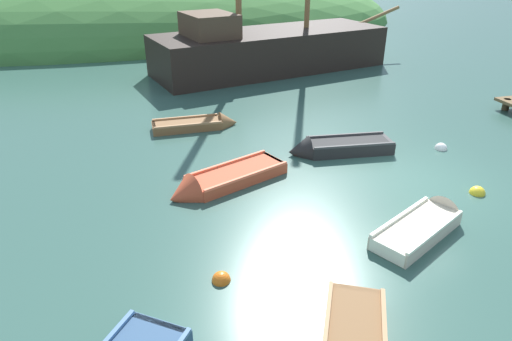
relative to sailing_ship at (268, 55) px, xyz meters
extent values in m
plane|color=#33564C|center=(0.57, -13.61, -0.83)|extent=(120.00, 120.00, 0.00)
cylinder|color=#433421|center=(7.53, -9.00, -0.90)|extent=(0.28, 0.28, 1.06)
ellipsoid|color=#477F3D|center=(-8.21, 17.29, -0.83)|extent=(48.91, 25.94, 10.24)
cube|color=black|center=(0.14, 0.03, -0.19)|extent=(13.10, 6.79, 2.87)
cube|color=#997A51|center=(0.14, 0.03, 1.19)|extent=(12.54, 6.36, 0.10)
cylinder|color=olive|center=(7.40, 1.68, 1.54)|extent=(2.92, 0.85, 0.97)
cube|color=#4C3828|center=(-3.27, -0.74, 1.79)|extent=(2.78, 3.30, 1.10)
cube|color=black|center=(-0.60, -11.15, -0.70)|extent=(2.83, 1.31, 0.50)
cone|color=black|center=(-2.30, -10.96, -0.70)|extent=(0.78, 1.03, 0.97)
cube|color=#3B3B3B|center=(0.71, -11.30, -0.62)|extent=(0.22, 0.92, 0.35)
cube|color=#3B3B3B|center=(-1.08, -11.10, -0.51)|extent=(0.28, 0.95, 0.05)
cube|color=#3B3B3B|center=(-0.13, -11.20, -0.51)|extent=(0.28, 0.95, 0.05)
cube|color=#3B3B3B|center=(-0.55, -10.69, -0.42)|extent=(2.67, 0.37, 0.07)
cube|color=#3B3B3B|center=(-0.65, -11.62, -0.42)|extent=(2.67, 0.37, 0.07)
cube|color=#C64C2D|center=(-4.62, -12.10, -0.74)|extent=(3.11, 2.14, 0.42)
cone|color=#C64C2D|center=(-6.30, -12.79, -0.74)|extent=(1.07, 1.25, 1.06)
cube|color=#FF6E48|center=(-3.32, -11.56, -0.68)|extent=(0.49, 0.97, 0.30)
cube|color=#FF6E48|center=(-5.09, -12.29, -0.59)|extent=(0.56, 1.02, 0.05)
cube|color=#FF6E48|center=(-4.15, -11.90, -0.59)|extent=(0.56, 1.02, 0.05)
cube|color=#FF6E48|center=(-4.82, -11.62, -0.50)|extent=(2.67, 1.16, 0.07)
cube|color=#FF6E48|center=(-4.42, -12.58, -0.50)|extent=(2.67, 1.16, 0.07)
cube|color=#AE7B4F|center=(-3.62, -17.58, -0.65)|extent=(0.87, 0.54, 0.32)
cube|color=#AE7B4F|center=(-4.04, -18.36, -0.55)|extent=(0.92, 0.60, 0.05)
cube|color=#AE7B4F|center=(-4.69, -18.58, -0.46)|extent=(1.41, 2.54, 0.07)
cube|color=#4F75A1|center=(-7.24, -17.41, -0.68)|extent=(0.94, 0.75, 0.29)
cube|color=brown|center=(-5.46, -7.66, -0.75)|extent=(2.50, 0.95, 0.40)
cone|color=brown|center=(-3.89, -7.67, -0.75)|extent=(0.64, 0.89, 0.89)
cube|color=#AE7B4F|center=(-6.66, -7.65, -0.69)|extent=(0.12, 0.84, 0.28)
cube|color=#AE7B4F|center=(-5.02, -7.66, -0.61)|extent=(0.18, 0.86, 0.05)
cube|color=#AE7B4F|center=(-5.89, -7.65, -0.61)|extent=(0.18, 0.86, 0.05)
cube|color=#AE7B4F|center=(-5.46, -8.08, -0.52)|extent=(2.45, 0.09, 0.07)
cube|color=#AE7B4F|center=(-5.46, -7.23, -0.52)|extent=(2.45, 0.09, 0.07)
cube|color=beige|center=(-1.26, -15.99, -0.73)|extent=(2.67, 2.01, 0.45)
cone|color=beige|center=(0.14, -15.26, -0.73)|extent=(0.99, 1.11, 0.92)
cube|color=white|center=(-2.33, -16.54, -0.66)|extent=(0.51, 0.83, 0.32)
cube|color=white|center=(-0.87, -15.78, -0.56)|extent=(0.57, 0.88, 0.05)
cube|color=white|center=(-1.65, -16.19, -0.56)|extent=(0.57, 0.88, 0.05)
cube|color=white|center=(-1.06, -16.38, -0.47)|extent=(2.22, 1.20, 0.07)
cube|color=white|center=(-1.46, -15.59, -0.47)|extent=(2.22, 1.20, 0.07)
sphere|color=yellow|center=(1.54, -14.64, -0.83)|extent=(0.42, 0.42, 0.42)
sphere|color=orange|center=(-5.94, -16.29, -0.83)|extent=(0.39, 0.39, 0.39)
sphere|color=white|center=(2.47, -11.76, -0.83)|extent=(0.41, 0.41, 0.41)
camera|label=1|loc=(-7.18, -23.37, 5.24)|focal=31.56mm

